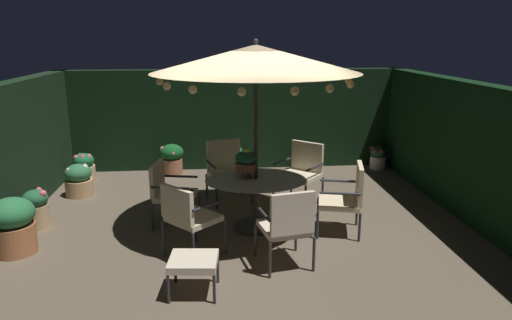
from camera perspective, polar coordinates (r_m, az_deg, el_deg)
name	(u,v)px	position (r m, az deg, el deg)	size (l,w,h in m)	color
ground_plane	(245,230)	(6.77, -1.36, -8.57)	(7.12, 7.01, 0.02)	brown
hedge_backdrop_rear	(234,119)	(9.71, -2.76, 5.01)	(7.12, 0.30, 2.03)	black
hedge_backdrop_right	(480,156)	(7.47, 25.66, 0.49)	(0.30, 7.01, 2.03)	black
patio_dining_table	(256,190)	(6.65, -0.03, -3.68)	(1.44, 1.19, 0.74)	#322F2F
patio_umbrella	(256,59)	(6.31, -0.03, 12.23)	(2.81, 2.81, 2.66)	#2E2C30
centerpiece_planter	(246,162)	(6.61, -1.17, -0.20)	(0.33, 0.33, 0.41)	#AF634E
patio_chair_north	(287,223)	(5.52, 3.83, -7.68)	(0.68, 0.70, 1.00)	#32302E
patio_chair_northeast	(347,195)	(6.61, 11.05, -4.24)	(0.71, 0.71, 0.99)	#2B2D32
patio_chair_east	(302,169)	(7.66, 5.62, -1.08)	(0.86, 0.85, 1.00)	#2A2B31
patio_chair_southeast	(227,167)	(7.79, -3.60, -0.82)	(0.78, 0.73, 1.01)	#2A312F
patio_chair_south	(169,189)	(6.90, -10.59, -3.54)	(0.68, 0.69, 0.93)	#303132
patio_chair_southwest	(188,214)	(5.82, -8.34, -6.53)	(0.81, 0.81, 0.96)	#292A33
ottoman_footrest	(193,263)	(5.13, -7.65, -12.30)	(0.55, 0.51, 0.41)	#292C2D
potted_plant_right_far	(79,180)	(8.63, -20.82, -2.30)	(0.47, 0.47, 0.56)	tan
potted_plant_back_center	(84,167)	(9.45, -20.25, -0.82)	(0.40, 0.40, 0.54)	tan
potted_plant_back_right	(378,157)	(10.00, 14.66, 0.31)	(0.32, 0.32, 0.47)	beige
potted_plant_left_near	(13,225)	(6.70, -27.55, -7.03)	(0.56, 0.56, 0.73)	#AF6941
potted_plant_front_corner	(301,157)	(9.61, 5.54, 0.41)	(0.34, 0.34, 0.55)	#8D684E
potted_plant_right_near	(36,208)	(7.44, -25.24, -5.29)	(0.35, 0.35, 0.57)	tan
potted_plant_left_far	(232,158)	(9.27, -2.96, 0.27)	(0.43, 0.43, 0.62)	tan
potted_plant_back_left	(172,158)	(9.47, -10.22, 0.24)	(0.47, 0.47, 0.61)	#A26647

